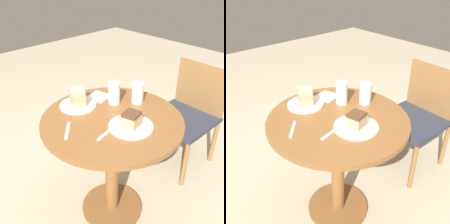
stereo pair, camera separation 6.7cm
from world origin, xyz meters
TOP-DOWN VIEW (x-y plane):
  - ground_plane at (0.00, 0.00)m, footprint 8.00×8.00m
  - table at (0.00, 0.00)m, footprint 0.83×0.83m
  - chair at (0.02, 0.85)m, footprint 0.49×0.49m
  - plate_near at (0.14, 0.01)m, footprint 0.25×0.25m
  - plate_far at (-0.25, -0.05)m, footprint 0.23×0.23m
  - cake_slice_near at (0.14, 0.01)m, footprint 0.10×0.11m
  - cake_slice_far at (-0.25, -0.05)m, footprint 0.13×0.12m
  - glass_lemonade at (-0.12, 0.14)m, footprint 0.07×0.07m
  - glass_water at (-0.03, 0.25)m, footprint 0.08×0.08m
  - napkin_stack at (-0.25, 0.12)m, footprint 0.15×0.15m
  - fork at (0.09, -0.13)m, footprint 0.05×0.15m
  - spoon at (-0.07, -0.26)m, footprint 0.13×0.12m

SIDE VIEW (x-z plane):
  - ground_plane at x=0.00m, z-range 0.00..0.00m
  - chair at x=0.02m, z-range 0.03..0.88m
  - table at x=0.00m, z-range 0.19..0.97m
  - fork at x=0.09m, z-range 0.78..0.78m
  - spoon at x=-0.07m, z-range 0.78..0.78m
  - napkin_stack at x=-0.25m, z-range 0.78..0.78m
  - plate_near at x=0.14m, z-range 0.78..0.79m
  - plate_far at x=-0.25m, z-range 0.78..0.79m
  - cake_slice_near at x=0.14m, z-range 0.79..0.87m
  - glass_water at x=-0.03m, z-range 0.77..0.90m
  - cake_slice_far at x=-0.25m, z-range 0.79..0.89m
  - glass_lemonade at x=-0.12m, z-range 0.77..0.91m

